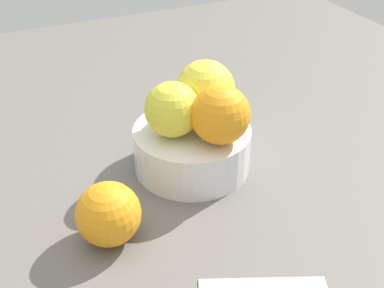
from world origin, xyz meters
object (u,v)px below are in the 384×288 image
orange_in_bowl_2 (220,115)px  orange_loose_0 (108,214)px  orange_in_bowl_0 (172,109)px  fruit_bowl (192,149)px  orange_in_bowl_1 (205,90)px

orange_in_bowl_2 → orange_loose_0: size_ratio=1.02×
orange_in_bowl_0 → orange_loose_0: 13.78cm
fruit_bowl → orange_in_bowl_2: (-3.41, -1.76, 5.99)cm
orange_in_bowl_0 → orange_in_bowl_2: (-3.57, -4.13, 0.16)cm
orange_in_bowl_0 → orange_in_bowl_1: 5.41cm
orange_in_bowl_0 → orange_in_bowl_1: bearing=-68.6°
orange_in_bowl_0 → orange_loose_0: bearing=128.4°
fruit_bowl → orange_in_bowl_0: (0.16, 2.36, 5.83)cm
fruit_bowl → orange_loose_0: bearing=122.1°
fruit_bowl → orange_loose_0: (-7.79, 12.40, 0.71)cm
fruit_bowl → orange_in_bowl_1: 7.08cm
orange_in_bowl_1 → fruit_bowl: bearing=128.6°
fruit_bowl → orange_in_bowl_0: size_ratio=2.20×
fruit_bowl → orange_in_bowl_1: bearing=-51.4°
fruit_bowl → orange_in_bowl_1: size_ratio=1.97×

